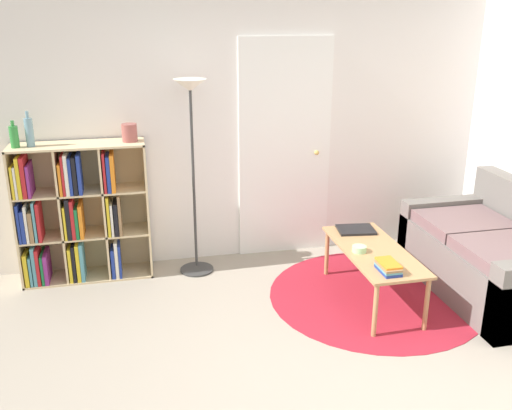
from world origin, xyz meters
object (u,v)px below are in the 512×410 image
object	(u,v)px
vase_on_shelf	(129,133)
bookshelf	(76,214)
laptop	(356,230)
bottle_left	(14,136)
bottle_middle	(29,132)
floor_lamp	(191,122)
couch	(497,258)
bowl	(359,249)
coffee_table	(374,255)

from	to	relation	value
vase_on_shelf	bookshelf	bearing A→B (deg)	-179.90
laptop	bottle_left	bearing A→B (deg)	169.32
laptop	bottle_middle	distance (m)	2.82
bookshelf	bottle_left	distance (m)	0.81
floor_lamp	bottle_middle	bearing A→B (deg)	176.51
floor_lamp	couch	size ratio (longest dim) A/B	1.11
floor_lamp	laptop	bearing A→B (deg)	-18.77
floor_lamp	bowl	size ratio (longest dim) A/B	15.18
bookshelf	couch	world-z (taller)	bookshelf
couch	bottle_middle	bearing A→B (deg)	164.64
couch	coffee_table	size ratio (longest dim) A/B	1.38
laptop	vase_on_shelf	xyz separation A→B (m)	(-1.85, 0.55, 0.82)
bookshelf	floor_lamp	size ratio (longest dim) A/B	0.70
coffee_table	bowl	distance (m)	0.15
vase_on_shelf	floor_lamp	bearing A→B (deg)	-10.21
couch	coffee_table	distance (m)	1.09
bottle_left	coffee_table	bearing A→B (deg)	-18.69
bowl	bottle_middle	world-z (taller)	bottle_middle
bookshelf	coffee_table	xyz separation A→B (m)	(2.34, -0.95, -0.19)
floor_lamp	couch	distance (m)	2.79
bowl	vase_on_shelf	distance (m)	2.12
couch	bottle_left	world-z (taller)	bottle_left
bottle_left	bottle_middle	size ratio (longest dim) A/B	0.76
bookshelf	coffee_table	distance (m)	2.53
laptop	bottle_left	size ratio (longest dim) A/B	1.55
coffee_table	bottle_left	world-z (taller)	bottle_left
bottle_left	bottle_middle	distance (m)	0.12
bottle_left	vase_on_shelf	xyz separation A→B (m)	(0.90, 0.03, -0.02)
vase_on_shelf	couch	bearing A→B (deg)	-19.45
floor_lamp	bottle_left	world-z (taller)	floor_lamp
floor_lamp	laptop	distance (m)	1.68
laptop	bowl	world-z (taller)	bowl
bottle_left	bottle_middle	xyz separation A→B (m)	(0.12, 0.01, 0.03)
laptop	bottle_left	xyz separation A→B (m)	(-2.75, 0.52, 0.84)
couch	laptop	xyz separation A→B (m)	(-1.07, 0.48, 0.16)
couch	bottle_left	bearing A→B (deg)	165.30
couch	vase_on_shelf	xyz separation A→B (m)	(-2.92, 1.03, 0.98)
bookshelf	bowl	bearing A→B (deg)	-23.77
couch	bowl	xyz separation A→B (m)	(-1.21, 0.06, 0.17)
bookshelf	bowl	distance (m)	2.41
laptop	bottle_middle	xyz separation A→B (m)	(-2.63, 0.53, 0.87)
bookshelf	floor_lamp	bearing A→B (deg)	-5.14
couch	vase_on_shelf	world-z (taller)	vase_on_shelf
couch	bowl	distance (m)	1.23
bowl	vase_on_shelf	world-z (taller)	vase_on_shelf
bookshelf	vase_on_shelf	world-z (taller)	vase_on_shelf
floor_lamp	couch	xyz separation A→B (m)	(2.41, -0.94, -1.07)
laptop	couch	bearing A→B (deg)	-24.34
couch	vase_on_shelf	bearing A→B (deg)	160.55
bottle_middle	bowl	bearing A→B (deg)	-21.08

